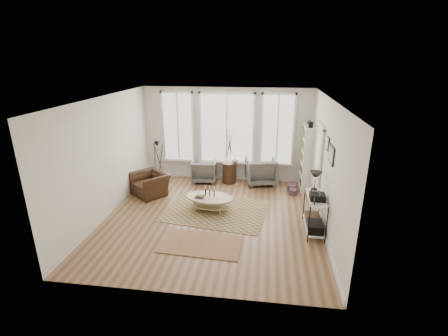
# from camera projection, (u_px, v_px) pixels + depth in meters

# --- Properties ---
(room) EXTENTS (5.50, 5.54, 2.90)m
(room) POSITION_uv_depth(u_px,v_px,m) (213.00, 162.00, 7.57)
(room) COLOR #8F6A4A
(room) RESTS_ON ground
(bay_window) EXTENTS (4.14, 0.12, 2.24)m
(bay_window) POSITION_uv_depth(u_px,v_px,m) (227.00, 130.00, 10.02)
(bay_window) COLOR tan
(bay_window) RESTS_ON ground
(door) EXTENTS (0.09, 1.06, 2.22)m
(door) POSITION_uv_depth(u_px,v_px,m) (317.00, 164.00, 8.39)
(door) COLOR silver
(door) RESTS_ON ground
(bookcase) EXTENTS (0.31, 0.85, 2.06)m
(bookcase) POSITION_uv_depth(u_px,v_px,m) (307.00, 158.00, 9.47)
(bookcase) COLOR white
(bookcase) RESTS_ON ground
(low_shelf) EXTENTS (0.38, 1.08, 1.30)m
(low_shelf) POSITION_uv_depth(u_px,v_px,m) (315.00, 210.00, 7.27)
(low_shelf) COLOR white
(low_shelf) RESTS_ON ground
(wall_art) EXTENTS (0.04, 0.88, 0.44)m
(wall_art) POSITION_uv_depth(u_px,v_px,m) (330.00, 152.00, 6.82)
(wall_art) COLOR black
(wall_art) RESTS_ON ground
(rug_main) EXTENTS (2.76, 2.23, 0.01)m
(rug_main) POSITION_uv_depth(u_px,v_px,m) (216.00, 211.00, 8.35)
(rug_main) COLOR brown
(rug_main) RESTS_ON ground
(rug_runner) EXTENTS (1.78, 1.06, 0.01)m
(rug_runner) POSITION_uv_depth(u_px,v_px,m) (201.00, 244.00, 6.87)
(rug_runner) COLOR brown
(rug_runner) RESTS_ON ground
(coffee_table) EXTENTS (1.32, 0.94, 0.56)m
(coffee_table) POSITION_uv_depth(u_px,v_px,m) (209.00, 200.00, 8.28)
(coffee_table) COLOR tan
(coffee_table) RESTS_ON ground
(armchair_left) EXTENTS (0.82, 0.84, 0.70)m
(armchair_left) POSITION_uv_depth(u_px,v_px,m) (204.00, 171.00, 10.23)
(armchair_left) COLOR #5E5F5A
(armchair_left) RESTS_ON ground
(armchair_right) EXTENTS (1.06, 1.08, 0.82)m
(armchair_right) POSITION_uv_depth(u_px,v_px,m) (261.00, 171.00, 10.03)
(armchair_right) COLOR #5E5F5A
(armchair_right) RESTS_ON ground
(side_table) EXTENTS (0.43, 0.43, 1.82)m
(side_table) POSITION_uv_depth(u_px,v_px,m) (229.00, 156.00, 9.95)
(side_table) COLOR #372316
(side_table) RESTS_ON ground
(vase) EXTENTS (0.30, 0.30, 0.24)m
(vase) POSITION_uv_depth(u_px,v_px,m) (235.00, 159.00, 10.01)
(vase) COLOR silver
(vase) RESTS_ON side_table
(accent_chair) EXTENTS (1.29, 1.28, 0.63)m
(accent_chair) POSITION_uv_depth(u_px,v_px,m) (150.00, 184.00, 9.26)
(accent_chair) COLOR #372316
(accent_chair) RESTS_ON ground
(tripod_camera) EXTENTS (0.45, 0.45, 1.28)m
(tripod_camera) POSITION_uv_depth(u_px,v_px,m) (158.00, 163.00, 10.23)
(tripod_camera) COLOR black
(tripod_camera) RESTS_ON ground
(book_stack_near) EXTENTS (0.29, 0.34, 0.18)m
(book_stack_near) POSITION_uv_depth(u_px,v_px,m) (292.00, 188.00, 9.58)
(book_stack_near) COLOR brown
(book_stack_near) RESTS_ON ground
(book_stack_far) EXTENTS (0.26, 0.30, 0.16)m
(book_stack_far) POSITION_uv_depth(u_px,v_px,m) (293.00, 192.00, 9.32)
(book_stack_far) COLOR brown
(book_stack_far) RESTS_ON ground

